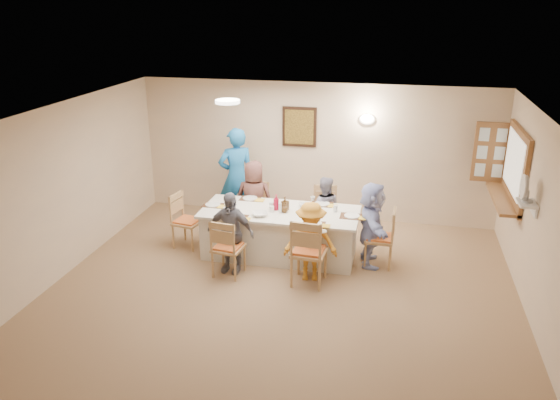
% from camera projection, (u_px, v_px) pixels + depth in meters
% --- Properties ---
extents(ground, '(7.00, 7.00, 0.00)m').
position_uv_depth(ground, '(272.00, 312.00, 7.16)').
color(ground, '#957651').
extents(room_walls, '(7.00, 7.00, 7.00)m').
position_uv_depth(room_walls, '(271.00, 204.00, 6.64)').
color(room_walls, beige).
rests_on(room_walls, ground).
extents(wall_picture, '(0.62, 0.05, 0.72)m').
position_uv_depth(wall_picture, '(299.00, 127.00, 9.80)').
color(wall_picture, black).
rests_on(wall_picture, room_walls).
extents(wall_sconce, '(0.26, 0.09, 0.18)m').
position_uv_depth(wall_sconce, '(367.00, 119.00, 9.47)').
color(wall_sconce, white).
rests_on(wall_sconce, room_walls).
extents(ceiling_light, '(0.36, 0.36, 0.05)m').
position_uv_depth(ceiling_light, '(228.00, 102.00, 7.88)').
color(ceiling_light, white).
rests_on(ceiling_light, room_walls).
extents(serving_hatch, '(0.06, 1.50, 1.15)m').
position_uv_depth(serving_hatch, '(516.00, 166.00, 8.19)').
color(serving_hatch, brown).
rests_on(serving_hatch, room_walls).
extents(hatch_sill, '(0.30, 1.50, 0.05)m').
position_uv_depth(hatch_sill, '(502.00, 199.00, 8.40)').
color(hatch_sill, brown).
rests_on(hatch_sill, room_walls).
extents(shutter_door, '(0.55, 0.04, 1.00)m').
position_uv_depth(shutter_door, '(491.00, 152.00, 8.94)').
color(shutter_door, brown).
rests_on(shutter_door, room_walls).
extents(fan_shelf, '(0.22, 0.36, 0.03)m').
position_uv_depth(fan_shelf, '(527.00, 203.00, 7.00)').
color(fan_shelf, white).
rests_on(fan_shelf, room_walls).
extents(desk_fan, '(0.30, 0.30, 0.28)m').
position_uv_depth(desk_fan, '(526.00, 192.00, 6.96)').
color(desk_fan, '#A5A5A8').
rests_on(desk_fan, fan_shelf).
extents(dining_table, '(2.45, 1.04, 0.76)m').
position_uv_depth(dining_table, '(280.00, 233.00, 8.64)').
color(dining_table, beige).
rests_on(dining_table, ground).
extents(chair_back_left, '(0.44, 0.44, 0.88)m').
position_uv_depth(chair_back_left, '(256.00, 209.00, 9.47)').
color(chair_back_left, tan).
rests_on(chair_back_left, ground).
extents(chair_back_right, '(0.49, 0.49, 0.91)m').
position_uv_depth(chair_back_right, '(325.00, 214.00, 9.22)').
color(chair_back_right, tan).
rests_on(chair_back_right, ground).
extents(chair_front_left, '(0.48, 0.48, 0.91)m').
position_uv_depth(chair_front_left, '(228.00, 246.00, 8.00)').
color(chair_front_left, tan).
rests_on(chair_front_left, ground).
extents(chair_front_right, '(0.52, 0.52, 1.03)m').
position_uv_depth(chair_front_right, '(309.00, 250.00, 7.73)').
color(chair_front_right, tan).
rests_on(chair_front_right, ground).
extents(chair_left_end, '(0.50, 0.50, 0.91)m').
position_uv_depth(chair_left_end, '(188.00, 221.00, 8.92)').
color(chair_left_end, tan).
rests_on(chair_left_end, ground).
extents(chair_right_end, '(0.45, 0.45, 0.92)m').
position_uv_depth(chair_right_end, '(379.00, 237.00, 8.29)').
color(chair_right_end, tan).
rests_on(chair_right_end, ground).
extents(diner_back_left, '(0.66, 0.44, 1.33)m').
position_uv_depth(diner_back_left, '(254.00, 199.00, 9.28)').
color(diner_back_left, brown).
rests_on(diner_back_left, ground).
extents(diner_back_right, '(0.66, 0.57, 1.14)m').
position_uv_depth(diner_back_right, '(324.00, 210.00, 9.07)').
color(diner_back_right, gray).
rests_on(diner_back_right, ground).
extents(diner_front_left, '(0.80, 0.48, 1.25)m').
position_uv_depth(diner_front_left, '(230.00, 232.00, 8.05)').
color(diner_front_left, slate).
rests_on(diner_front_left, ground).
extents(diner_front_right, '(0.91, 0.68, 1.19)m').
position_uv_depth(diner_front_right, '(311.00, 242.00, 7.82)').
color(diner_front_right, orange).
rests_on(diner_front_right, ground).
extents(diner_right_end, '(1.33, 0.71, 1.33)m').
position_uv_depth(diner_right_end, '(371.00, 224.00, 8.25)').
color(diner_right_end, '#B3BEF6').
rests_on(diner_right_end, ground).
extents(caregiver, '(1.01, 0.98, 1.77)m').
position_uv_depth(caregiver, '(236.00, 177.00, 9.73)').
color(caregiver, '#1F73BE').
rests_on(caregiver, ground).
extents(placemat_fl, '(0.37, 0.27, 0.01)m').
position_uv_depth(placemat_fl, '(235.00, 217.00, 8.24)').
color(placemat_fl, '#472B19').
rests_on(placemat_fl, dining_table).
extents(plate_fl, '(0.22, 0.22, 0.01)m').
position_uv_depth(plate_fl, '(235.00, 217.00, 8.24)').
color(plate_fl, white).
rests_on(plate_fl, dining_table).
extents(napkin_fl, '(0.13, 0.13, 0.01)m').
position_uv_depth(napkin_fl, '(246.00, 219.00, 8.15)').
color(napkin_fl, yellow).
rests_on(napkin_fl, dining_table).
extents(placemat_fr, '(0.33, 0.25, 0.01)m').
position_uv_depth(placemat_fr, '(314.00, 224.00, 8.00)').
color(placemat_fr, '#472B19').
rests_on(placemat_fr, dining_table).
extents(plate_fr, '(0.25, 0.25, 0.02)m').
position_uv_depth(plate_fr, '(314.00, 223.00, 7.99)').
color(plate_fr, white).
rests_on(plate_fr, dining_table).
extents(napkin_fr, '(0.13, 0.13, 0.01)m').
position_uv_depth(napkin_fr, '(325.00, 226.00, 7.91)').
color(napkin_fr, yellow).
rests_on(napkin_fr, dining_table).
extents(placemat_bl, '(0.33, 0.24, 0.01)m').
position_uv_depth(placemat_bl, '(250.00, 199.00, 9.01)').
color(placemat_bl, '#472B19').
rests_on(placemat_bl, dining_table).
extents(plate_bl, '(0.24, 0.24, 0.02)m').
position_uv_depth(plate_bl, '(250.00, 198.00, 9.00)').
color(plate_bl, white).
rests_on(plate_bl, dining_table).
extents(napkin_bl, '(0.15, 0.15, 0.01)m').
position_uv_depth(napkin_bl, '(260.00, 200.00, 8.92)').
color(napkin_bl, yellow).
rests_on(napkin_bl, dining_table).
extents(placemat_br, '(0.35, 0.26, 0.01)m').
position_uv_depth(placemat_br, '(322.00, 204.00, 8.77)').
color(placemat_br, '#472B19').
rests_on(placemat_br, dining_table).
extents(plate_br, '(0.25, 0.25, 0.02)m').
position_uv_depth(plate_br, '(322.00, 204.00, 8.76)').
color(plate_br, white).
rests_on(plate_br, dining_table).
extents(napkin_br, '(0.14, 0.14, 0.01)m').
position_uv_depth(napkin_br, '(333.00, 206.00, 8.68)').
color(napkin_br, yellow).
rests_on(napkin_br, dining_table).
extents(placemat_le, '(0.32, 0.24, 0.01)m').
position_uv_depth(placemat_le, '(213.00, 205.00, 8.72)').
color(placemat_le, '#472B19').
rests_on(placemat_le, dining_table).
extents(plate_le, '(0.24, 0.24, 0.01)m').
position_uv_depth(plate_le, '(213.00, 205.00, 8.72)').
color(plate_le, white).
rests_on(plate_le, dining_table).
extents(napkin_le, '(0.15, 0.15, 0.01)m').
position_uv_depth(napkin_le, '(223.00, 207.00, 8.64)').
color(napkin_le, yellow).
rests_on(napkin_le, dining_table).
extents(placemat_re, '(0.36, 0.27, 0.01)m').
position_uv_depth(placemat_re, '(352.00, 216.00, 8.28)').
color(placemat_re, '#472B19').
rests_on(placemat_re, dining_table).
extents(plate_re, '(0.24, 0.24, 0.01)m').
position_uv_depth(plate_re, '(352.00, 216.00, 8.27)').
color(plate_re, white).
rests_on(plate_re, dining_table).
extents(napkin_re, '(0.14, 0.14, 0.01)m').
position_uv_depth(napkin_re, '(364.00, 218.00, 8.19)').
color(napkin_re, yellow).
rests_on(napkin_re, dining_table).
extents(teacup_a, '(0.18, 0.18, 0.08)m').
position_uv_depth(teacup_a, '(226.00, 211.00, 8.39)').
color(teacup_a, white).
rests_on(teacup_a, dining_table).
extents(teacup_b, '(0.11, 0.11, 0.07)m').
position_uv_depth(teacup_b, '(313.00, 199.00, 8.91)').
color(teacup_b, white).
rests_on(teacup_b, dining_table).
extents(bowl_a, '(0.41, 0.41, 0.06)m').
position_uv_depth(bowl_a, '(260.00, 214.00, 8.29)').
color(bowl_a, white).
rests_on(bowl_a, dining_table).
extents(bowl_b, '(0.30, 0.30, 0.06)m').
position_uv_depth(bowl_b, '(304.00, 205.00, 8.65)').
color(bowl_b, white).
rests_on(bowl_b, dining_table).
extents(condiment_ketchup, '(0.13, 0.13, 0.25)m').
position_uv_depth(condiment_ketchup, '(276.00, 202.00, 8.50)').
color(condiment_ketchup, '#AE0E2E').
rests_on(condiment_ketchup, dining_table).
extents(condiment_brown, '(0.16, 0.16, 0.22)m').
position_uv_depth(condiment_brown, '(285.00, 204.00, 8.49)').
color(condiment_brown, '#482E13').
rests_on(condiment_brown, dining_table).
extents(condiment_malt, '(0.13, 0.13, 0.14)m').
position_uv_depth(condiment_malt, '(285.00, 208.00, 8.42)').
color(condiment_malt, '#482E13').
rests_on(condiment_malt, dining_table).
extents(drinking_glass, '(0.07, 0.07, 0.10)m').
position_uv_depth(drinking_glass, '(271.00, 206.00, 8.56)').
color(drinking_glass, silver).
rests_on(drinking_glass, dining_table).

